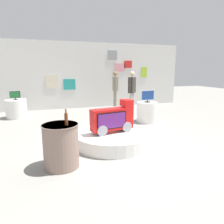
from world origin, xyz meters
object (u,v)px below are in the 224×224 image
(tv_on_center_rear, at_px, (148,96))
(tv_on_left_rear, at_px, (15,95))
(bottle_on_side_table, at_px, (66,119))
(main_display_pedestal, at_px, (112,138))
(novelty_firetruck_tv, at_px, (113,120))
(shopper_browsing_near_truck, at_px, (132,89))
(display_pedestal_left_rear, at_px, (16,109))
(shopper_browsing_rear, at_px, (115,88))
(side_table_round, at_px, (61,145))
(display_pedestal_center_rear, at_px, (147,112))

(tv_on_center_rear, bearing_deg, tv_on_left_rear, 154.86)
(bottle_on_side_table, bearing_deg, tv_on_center_rear, 41.31)
(main_display_pedestal, relative_size, novelty_firetruck_tv, 1.69)
(bottle_on_side_table, xyz_separation_m, shopper_browsing_near_truck, (3.06, 4.10, 0.07))
(tv_on_left_rear, height_order, shopper_browsing_near_truck, shopper_browsing_near_truck)
(display_pedestal_left_rear, distance_m, shopper_browsing_near_truck, 4.58)
(main_display_pedestal, distance_m, tv_on_left_rear, 4.68)
(novelty_firetruck_tv, relative_size, shopper_browsing_rear, 0.63)
(display_pedestal_left_rear, relative_size, tv_on_left_rear, 2.07)
(main_display_pedestal, distance_m, side_table_round, 1.57)
(display_pedestal_left_rear, xyz_separation_m, shopper_browsing_near_truck, (4.48, -0.68, 0.68))
(tv_on_center_rear, relative_size, side_table_round, 0.62)
(main_display_pedestal, bearing_deg, tv_on_center_rear, 42.89)
(main_display_pedestal, bearing_deg, bottle_on_side_table, -141.37)
(tv_on_center_rear, height_order, bottle_on_side_table, bottle_on_side_table)
(main_display_pedestal, xyz_separation_m, side_table_round, (-1.29, -0.85, 0.27))
(novelty_firetruck_tv, distance_m, side_table_round, 1.57)
(tv_on_center_rear, relative_size, shopper_browsing_rear, 0.30)
(tv_on_center_rear, bearing_deg, display_pedestal_left_rear, 154.81)
(shopper_browsing_near_truck, xyz_separation_m, shopper_browsing_rear, (-0.35, 1.10, -0.01))
(tv_on_center_rear, relative_size, shopper_browsing_near_truck, 0.30)
(tv_on_center_rear, height_order, shopper_browsing_rear, shopper_browsing_rear)
(novelty_firetruck_tv, height_order, shopper_browsing_near_truck, shopper_browsing_near_truck)
(side_table_round, bearing_deg, display_pedestal_left_rear, 105.62)
(shopper_browsing_rear, bearing_deg, tv_on_left_rear, -174.14)
(side_table_round, bearing_deg, shopper_browsing_near_truck, 51.66)
(tv_on_left_rear, relative_size, display_pedestal_center_rear, 0.52)
(display_pedestal_left_rear, bearing_deg, novelty_firetruck_tv, -55.71)
(novelty_firetruck_tv, xyz_separation_m, tv_on_left_rear, (-2.62, 3.83, 0.25))
(main_display_pedestal, bearing_deg, display_pedestal_left_rear, 124.11)
(display_pedestal_left_rear, xyz_separation_m, side_table_round, (1.31, -4.69, 0.07))
(display_pedestal_left_rear, distance_m, side_table_round, 4.87)
(tv_on_left_rear, height_order, tv_on_center_rear, tv_on_center_rear)
(tv_on_left_rear, height_order, bottle_on_side_table, bottle_on_side_table)
(novelty_firetruck_tv, xyz_separation_m, shopper_browsing_near_truck, (1.87, 3.16, 0.41))
(novelty_firetruck_tv, relative_size, bottle_on_side_table, 3.76)
(tv_on_center_rear, bearing_deg, display_pedestal_center_rear, 84.21)
(shopper_browsing_near_truck, bearing_deg, bottle_on_side_table, -126.78)
(main_display_pedestal, height_order, bottle_on_side_table, bottle_on_side_table)
(novelty_firetruck_tv, height_order, shopper_browsing_rear, shopper_browsing_rear)
(display_pedestal_center_rear, bearing_deg, tv_on_left_rear, 154.90)
(shopper_browsing_rear, bearing_deg, bottle_on_side_table, -117.56)
(display_pedestal_left_rear, height_order, side_table_round, side_table_round)
(novelty_firetruck_tv, distance_m, shopper_browsing_near_truck, 3.69)
(main_display_pedestal, bearing_deg, display_pedestal_center_rear, 42.96)
(tv_on_left_rear, bearing_deg, main_display_pedestal, -55.86)
(main_display_pedestal, height_order, tv_on_left_rear, tv_on_left_rear)
(display_pedestal_center_rear, xyz_separation_m, bottle_on_side_table, (-3.04, -2.68, 0.60))
(novelty_firetruck_tv, xyz_separation_m, tv_on_center_rear, (1.85, 1.74, 0.30))
(tv_on_left_rear, bearing_deg, shopper_browsing_near_truck, -8.52)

